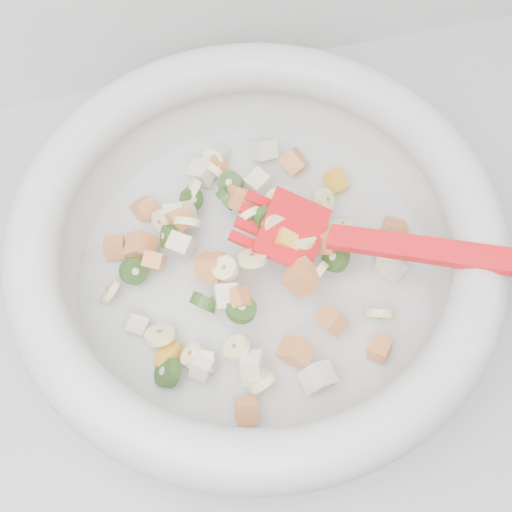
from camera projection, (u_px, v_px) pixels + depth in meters
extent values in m
cube|color=#98979C|center=(341.00, 377.00, 1.06)|extent=(2.00, 0.60, 0.90)
cylinder|color=#B6B6B4|center=(256.00, 275.00, 0.63)|extent=(0.36, 0.36, 0.02)
torus|color=#B6B6B4|center=(256.00, 232.00, 0.56)|extent=(0.44, 0.44, 0.05)
cylinder|color=beige|center=(213.00, 162.00, 0.67)|extent=(0.03, 0.03, 0.02)
cylinder|color=beige|center=(110.00, 291.00, 0.60)|extent=(0.03, 0.04, 0.03)
cylinder|color=beige|center=(160.00, 335.00, 0.57)|extent=(0.04, 0.04, 0.03)
cylinder|color=beige|center=(236.00, 348.00, 0.55)|extent=(0.03, 0.03, 0.02)
cylinder|color=beige|center=(343.00, 231.00, 0.61)|extent=(0.03, 0.03, 0.02)
cylinder|color=beige|center=(187.00, 222.00, 0.61)|extent=(0.04, 0.02, 0.04)
cylinder|color=beige|center=(318.00, 273.00, 0.58)|extent=(0.03, 0.03, 0.03)
cylinder|color=beige|center=(162.00, 221.00, 0.63)|extent=(0.02, 0.03, 0.03)
cylinder|color=beige|center=(215.00, 171.00, 0.66)|extent=(0.02, 0.04, 0.04)
cylinder|color=beige|center=(277.00, 202.00, 0.63)|extent=(0.03, 0.03, 0.02)
cylinder|color=beige|center=(302.00, 240.00, 0.59)|extent=(0.04, 0.03, 0.02)
cylinder|color=beige|center=(193.00, 356.00, 0.56)|extent=(0.03, 0.03, 0.02)
cylinder|color=beige|center=(343.00, 227.00, 0.62)|extent=(0.03, 0.03, 0.03)
cylinder|color=beige|center=(252.00, 258.00, 0.57)|extent=(0.03, 0.03, 0.02)
cylinder|color=beige|center=(249.00, 216.00, 0.60)|extent=(0.03, 0.02, 0.03)
cylinder|color=beige|center=(274.00, 228.00, 0.58)|extent=(0.03, 0.02, 0.03)
cylinder|color=beige|center=(324.00, 200.00, 0.63)|extent=(0.03, 0.03, 0.03)
cylinder|color=beige|center=(380.00, 314.00, 0.58)|extent=(0.03, 0.02, 0.03)
cylinder|color=beige|center=(191.00, 190.00, 0.64)|extent=(0.03, 0.03, 0.03)
cylinder|color=beige|center=(261.00, 382.00, 0.55)|extent=(0.03, 0.02, 0.03)
cylinder|color=beige|center=(226.00, 269.00, 0.57)|extent=(0.03, 0.03, 0.02)
cube|color=#D58D43|center=(144.00, 208.00, 0.65)|extent=(0.03, 0.03, 0.03)
cube|color=#D58D43|center=(393.00, 233.00, 0.63)|extent=(0.03, 0.04, 0.04)
cube|color=#D58D43|center=(301.00, 277.00, 0.57)|extent=(0.04, 0.04, 0.04)
cube|color=#D58D43|center=(380.00, 349.00, 0.57)|extent=(0.03, 0.03, 0.02)
cube|color=#D58D43|center=(211.00, 267.00, 0.58)|extent=(0.03, 0.04, 0.04)
cube|color=#D58D43|center=(327.00, 240.00, 0.60)|extent=(0.03, 0.03, 0.03)
cube|color=#D58D43|center=(331.00, 321.00, 0.57)|extent=(0.03, 0.03, 0.03)
cube|color=#D58D43|center=(240.00, 199.00, 0.62)|extent=(0.04, 0.04, 0.04)
cube|color=#D58D43|center=(215.00, 165.00, 0.67)|extent=(0.03, 0.02, 0.03)
cube|color=#D58D43|center=(179.00, 219.00, 0.62)|extent=(0.03, 0.03, 0.03)
cube|color=#D58D43|center=(115.00, 248.00, 0.62)|extent=(0.02, 0.02, 0.02)
cube|color=#D58D43|center=(295.00, 352.00, 0.56)|extent=(0.04, 0.03, 0.03)
cube|color=#D58D43|center=(141.00, 247.00, 0.62)|extent=(0.04, 0.03, 0.03)
cube|color=#D58D43|center=(246.00, 411.00, 0.54)|extent=(0.02, 0.03, 0.03)
cube|color=#D58D43|center=(294.00, 162.00, 0.67)|extent=(0.03, 0.03, 0.03)
cube|color=#D58D43|center=(154.00, 261.00, 0.60)|extent=(0.03, 0.03, 0.02)
cube|color=#D58D43|center=(239.00, 299.00, 0.56)|extent=(0.02, 0.02, 0.02)
cylinder|color=#46862C|center=(191.00, 199.00, 0.63)|extent=(0.03, 0.03, 0.03)
cylinder|color=#46862C|center=(241.00, 309.00, 0.56)|extent=(0.04, 0.04, 0.01)
cylinder|color=#46862C|center=(169.00, 237.00, 0.61)|extent=(0.02, 0.03, 0.03)
cylinder|color=#46862C|center=(134.00, 271.00, 0.60)|extent=(0.03, 0.03, 0.03)
cylinder|color=#46862C|center=(336.00, 258.00, 0.59)|extent=(0.02, 0.03, 0.03)
cylinder|color=#46862C|center=(231.00, 184.00, 0.64)|extent=(0.03, 0.03, 0.03)
cylinder|color=#46862C|center=(227.00, 199.00, 0.63)|extent=(0.02, 0.03, 0.03)
cylinder|color=#46862C|center=(266.00, 219.00, 0.59)|extent=(0.03, 0.02, 0.03)
cylinder|color=#46862C|center=(204.00, 302.00, 0.57)|extent=(0.03, 0.03, 0.04)
cylinder|color=#46862C|center=(168.00, 372.00, 0.56)|extent=(0.03, 0.03, 0.03)
cube|color=beige|center=(180.00, 213.00, 0.63)|extent=(0.03, 0.04, 0.04)
cube|color=beige|center=(204.00, 361.00, 0.56)|extent=(0.03, 0.03, 0.03)
cube|color=beige|center=(135.00, 322.00, 0.59)|extent=(0.03, 0.03, 0.03)
cube|color=beige|center=(258.00, 183.00, 0.65)|extent=(0.03, 0.03, 0.02)
cube|color=beige|center=(252.00, 366.00, 0.55)|extent=(0.02, 0.03, 0.03)
cube|color=beige|center=(181.00, 244.00, 0.61)|extent=(0.03, 0.03, 0.02)
cube|color=beige|center=(391.00, 267.00, 0.61)|extent=(0.03, 0.03, 0.03)
cube|color=beige|center=(202.00, 367.00, 0.55)|extent=(0.03, 0.03, 0.02)
cube|color=beige|center=(318.00, 378.00, 0.55)|extent=(0.03, 0.02, 0.03)
cube|color=beige|center=(202.00, 173.00, 0.66)|extent=(0.04, 0.03, 0.03)
cube|color=beige|center=(256.00, 378.00, 0.56)|extent=(0.03, 0.03, 0.03)
cube|color=beige|center=(225.00, 299.00, 0.57)|extent=(0.03, 0.03, 0.03)
cube|color=beige|center=(264.00, 149.00, 0.68)|extent=(0.03, 0.03, 0.03)
cube|color=beige|center=(216.00, 154.00, 0.68)|extent=(0.03, 0.03, 0.02)
cube|color=beige|center=(386.00, 254.00, 0.62)|extent=(0.03, 0.03, 0.03)
cube|color=beige|center=(326.00, 238.00, 0.60)|extent=(0.02, 0.02, 0.02)
cube|color=orange|center=(336.00, 181.00, 0.66)|extent=(0.03, 0.03, 0.02)
cube|color=orange|center=(169.00, 354.00, 0.57)|extent=(0.03, 0.03, 0.03)
cube|color=orange|center=(392.00, 239.00, 0.63)|extent=(0.03, 0.03, 0.03)
cube|color=orange|center=(287.00, 241.00, 0.58)|extent=(0.03, 0.02, 0.02)
cube|color=red|center=(292.00, 230.00, 0.58)|extent=(0.08, 0.09, 0.03)
cube|color=red|center=(260.00, 201.00, 0.60)|extent=(0.03, 0.02, 0.01)
cube|color=red|center=(255.00, 214.00, 0.60)|extent=(0.03, 0.02, 0.01)
cube|color=red|center=(249.00, 227.00, 0.59)|extent=(0.03, 0.02, 0.01)
cube|color=red|center=(244.00, 241.00, 0.58)|extent=(0.03, 0.02, 0.01)
cube|color=red|center=(447.00, 253.00, 0.53)|extent=(0.18, 0.13, 0.06)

